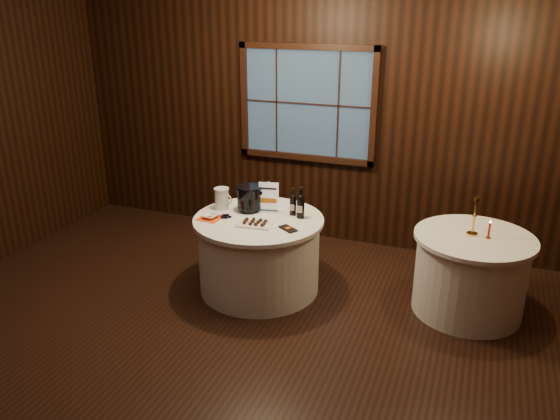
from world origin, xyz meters
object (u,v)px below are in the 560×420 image
at_px(side_table, 470,274).
at_px(chocolate_plate, 255,223).
at_px(brass_candlestick, 474,221).
at_px(port_bottle_right, 301,205).
at_px(port_bottle_left, 293,203).
at_px(ice_bucket, 249,198).
at_px(cracker_bowl, 210,216).
at_px(main_table, 259,254).
at_px(grape_bunch, 225,217).
at_px(red_candle, 489,232).
at_px(glass_pitcher, 222,198).
at_px(sign_stand, 269,201).
at_px(chocolate_box, 288,229).

distance_m(side_table, chocolate_plate, 2.06).
xyz_separation_m(side_table, brass_candlestick, (-0.03, 0.02, 0.51)).
bearing_deg(port_bottle_right, port_bottle_left, 150.14).
bearing_deg(ice_bucket, brass_candlestick, 4.51).
height_order(ice_bucket, cracker_bowl, ice_bucket).
bearing_deg(main_table, grape_bunch, -156.99).
bearing_deg(side_table, red_candle, -12.43).
xyz_separation_m(port_bottle_right, glass_pitcher, (-0.83, -0.05, -0.03)).
bearing_deg(main_table, side_table, 8.53).
xyz_separation_m(main_table, glass_pitcher, (-0.45, 0.11, 0.49)).
distance_m(glass_pitcher, red_candle, 2.56).
bearing_deg(side_table, chocolate_plate, -166.39).
height_order(port_bottle_left, port_bottle_right, port_bottle_right).
relative_size(port_bottle_right, grape_bunch, 1.86).
relative_size(chocolate_plate, red_candle, 1.95).
xyz_separation_m(sign_stand, cracker_bowl, (-0.47, -0.37, -0.09)).
height_order(main_table, port_bottle_right, port_bottle_right).
height_order(main_table, sign_stand, sign_stand).
bearing_deg(brass_candlestick, ice_bucket, -175.49).
bearing_deg(sign_stand, red_candle, -9.90).
xyz_separation_m(port_bottle_left, glass_pitcher, (-0.73, -0.10, -0.01)).
bearing_deg(chocolate_box, port_bottle_left, 136.85).
xyz_separation_m(port_bottle_right, red_candle, (1.73, 0.12, -0.07)).
relative_size(port_bottle_right, brass_candlestick, 0.88).
bearing_deg(side_table, glass_pitcher, -175.54).
xyz_separation_m(port_bottle_left, ice_bucket, (-0.45, -0.05, 0.02)).
bearing_deg(ice_bucket, sign_stand, 14.88).
relative_size(main_table, port_bottle_right, 4.05).
height_order(main_table, cracker_bowl, cracker_bowl).
distance_m(sign_stand, brass_candlestick, 1.95).
height_order(port_bottle_right, ice_bucket, port_bottle_right).
distance_m(sign_stand, chocolate_plate, 0.39).
relative_size(main_table, brass_candlestick, 3.55).
bearing_deg(red_candle, chocolate_plate, -167.72).
bearing_deg(sign_stand, grape_bunch, -146.82).
height_order(main_table, port_bottle_left, port_bottle_left).
bearing_deg(port_bottle_left, port_bottle_right, -29.47).
height_order(chocolate_box, red_candle, red_candle).
distance_m(side_table, ice_bucket, 2.23).
relative_size(main_table, sign_stand, 3.99).
bearing_deg(sign_stand, ice_bucket, -177.08).
height_order(grape_bunch, brass_candlestick, brass_candlestick).
bearing_deg(grape_bunch, glass_pitcher, 122.48).
relative_size(glass_pitcher, cracker_bowl, 1.54).
bearing_deg(port_bottle_left, brass_candlestick, 1.36).
height_order(sign_stand, port_bottle_left, sign_stand).
bearing_deg(red_candle, ice_bucket, -176.83).
distance_m(port_bottle_left, chocolate_box, 0.40).
xyz_separation_m(main_table, chocolate_plate, (0.04, -0.17, 0.40)).
relative_size(side_table, red_candle, 6.22).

